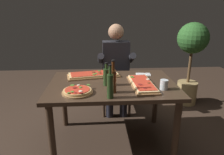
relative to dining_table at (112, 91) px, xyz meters
The scene contains 13 objects.
ground_plane 0.64m from the dining_table, ahead, with size 6.40×6.40×0.00m, color #38281E.
dining_table is the anchor object (origin of this frame).
pizza_rectangular_front 0.36m from the dining_table, 128.68° to the left, with size 0.67×0.37×0.05m.
pizza_rectangular_left 0.35m from the dining_table, 17.19° to the right, with size 0.26×0.59×0.05m.
pizza_round_far 0.46m from the dining_table, 143.55° to the right, with size 0.31×0.31×0.05m.
wine_bottle_dark 0.22m from the dining_table, 138.27° to the right, with size 0.07×0.07×0.25m.
oil_bottle_amber 0.46m from the dining_table, 96.54° to the right, with size 0.06×0.06×0.32m.
vinegar_bottle_green 0.35m from the dining_table, 92.45° to the right, with size 0.07×0.07×0.33m.
tumbler_near_camera 0.58m from the dining_table, 23.41° to the right, with size 0.08×0.08×0.10m.
napkin_cutlery_set 0.51m from the dining_table, 35.20° to the left, with size 0.19×0.13×0.01m.
diner_chair 0.88m from the dining_table, 83.01° to the left, with size 0.44×0.44×0.87m.
seated_diner 0.75m from the dining_table, 81.88° to the left, with size 0.53×0.41×1.33m.
potted_plant_corner 1.67m from the dining_table, 36.88° to the left, with size 0.48×0.48×1.34m.
Camera 1 is at (-0.15, -2.19, 1.53)m, focal length 33.64 mm.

